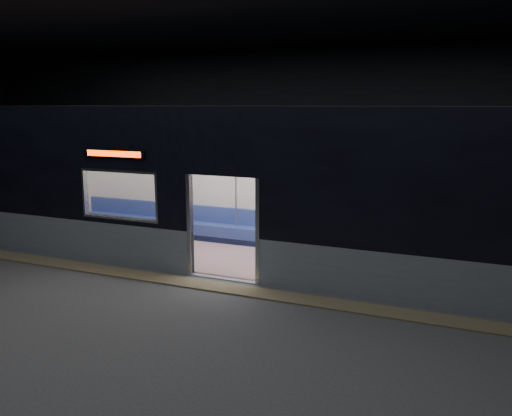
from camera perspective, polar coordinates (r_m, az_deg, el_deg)
The scene contains 7 objects.
station_floor at distance 9.89m, azimuth -6.18°, elevation -9.25°, with size 24.00×14.00×0.01m, color #47494C.
station_envelope at distance 9.29m, azimuth -6.65°, elevation 12.52°, with size 24.00×14.00×5.00m.
tactile_strip at distance 10.33m, azimuth -4.67°, elevation -8.20°, with size 22.80×0.50×0.03m, color #8C7F59.
metro_car at distance 11.67m, azimuth -0.21°, elevation 3.28°, with size 18.00×3.04×3.35m.
passenger at distance 12.35m, azimuth 6.93°, elevation -1.14°, with size 0.48×0.77×1.45m.
handbag at distance 12.16m, azimuth 6.52°, elevation -1.99°, with size 0.29×0.25×0.14m, color black.
transit_map at distance 12.64m, azimuth 5.72°, elevation 2.01°, with size 0.93×0.03×0.60m, color white.
Camera 1 is at (4.62, -8.06, 3.38)m, focal length 38.00 mm.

